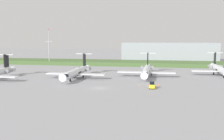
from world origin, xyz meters
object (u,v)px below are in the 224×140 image
baggage_tug (152,85)px  safety_cone_rear_marker (158,85)px  regional_jet_third (146,70)px  safety_cone_front_marker (140,85)px  regional_jet_fourth (220,69)px  safety_cone_mid_marker (148,85)px  regional_jet_second (77,72)px  antenna_mast (49,50)px

baggage_tug → safety_cone_rear_marker: baggage_tug is taller
regional_jet_third → safety_cone_front_marker: 21.38m
regional_jet_fourth → safety_cone_mid_marker: bearing=-133.5°
regional_jet_second → antenna_mast: 54.55m
regional_jet_fourth → safety_cone_rear_marker: regional_jet_fourth is taller
regional_jet_third → safety_cone_rear_marker: bearing=-76.6°
regional_jet_third → safety_cone_rear_marker: size_ratio=56.36×
antenna_mast → safety_cone_rear_marker: bearing=-42.0°
regional_jet_fourth → safety_cone_mid_marker: (-28.29, -29.86, -2.26)m
regional_jet_second → baggage_tug: (29.14, -16.24, -1.53)m
safety_cone_front_marker → safety_cone_rear_marker: same height
safety_cone_front_marker → safety_cone_rear_marker: (5.96, 0.85, 0.00)m
baggage_tug → safety_cone_mid_marker: 4.82m
antenna_mast → baggage_tug: bearing=-45.5°
safety_cone_mid_marker → safety_cone_rear_marker: 3.42m
regional_jet_second → regional_jet_fourth: (55.99, 18.17, 0.00)m
regional_jet_second → regional_jet_fourth: size_ratio=1.00×
regional_jet_second → baggage_tug: bearing=-29.1°
antenna_mast → safety_cone_mid_marker: (58.46, -56.34, -8.25)m
regional_jet_third → safety_cone_mid_marker: 21.23m
antenna_mast → safety_cone_mid_marker: 81.61m
baggage_tug → safety_cone_front_marker: baggage_tug is taller
baggage_tug → safety_cone_mid_marker: baggage_tug is taller
baggage_tug → safety_cone_front_marker: size_ratio=5.82×
baggage_tug → regional_jet_third: bearing=96.6°
safety_cone_front_marker → safety_cone_rear_marker: size_ratio=1.00×
regional_jet_third → safety_cone_mid_marker: bearing=-85.9°
baggage_tug → safety_cone_front_marker: bearing=132.8°
safety_cone_mid_marker → safety_cone_rear_marker: same height
safety_cone_front_marker → regional_jet_third: bearing=87.1°
regional_jet_third → antenna_mast: bearing=148.2°
baggage_tug → safety_cone_rear_marker: (1.91, 5.21, -0.73)m
regional_jet_fourth → antenna_mast: 90.90m
regional_jet_third → safety_cone_mid_marker: regional_jet_third is taller
regional_jet_fourth → baggage_tug: size_ratio=9.69×
safety_cone_rear_marker → regional_jet_third: bearing=103.4°
regional_jet_fourth → antenna_mast: antenna_mast is taller
regional_jet_second → safety_cone_rear_marker: size_ratio=56.36×
baggage_tug → safety_cone_mid_marker: (-1.44, 4.54, -0.73)m
baggage_tug → safety_cone_rear_marker: 5.60m
regional_jet_fourth → baggage_tug: regional_jet_fourth is taller
regional_jet_fourth → baggage_tug: 43.66m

